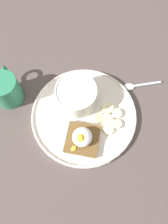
# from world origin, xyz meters

# --- Properties ---
(ground_plane) EXTENTS (1.20, 1.20, 0.02)m
(ground_plane) POSITION_xyz_m (0.00, 0.00, 0.01)
(ground_plane) COLOR #504442
(ground_plane) RESTS_ON ground
(plate) EXTENTS (0.31, 0.31, 0.02)m
(plate) POSITION_xyz_m (0.00, 0.00, 0.03)
(plate) COLOR silver
(plate) RESTS_ON ground_plane
(oatmeal_bowl) EXTENTS (0.12, 0.12, 0.07)m
(oatmeal_bowl) POSITION_xyz_m (0.04, 0.04, 0.06)
(oatmeal_bowl) COLOR white
(oatmeal_bowl) RESTS_ON plate
(toast_slice) EXTENTS (0.10, 0.10, 0.02)m
(toast_slice) POSITION_xyz_m (-0.07, -0.02, 0.04)
(toast_slice) COLOR brown
(toast_slice) RESTS_ON plate
(poached_egg) EXTENTS (0.07, 0.05, 0.04)m
(poached_egg) POSITION_xyz_m (-0.07, -0.02, 0.06)
(poached_egg) COLOR white
(poached_egg) RESTS_ON toast_slice
(banana_slice_front) EXTENTS (0.03, 0.03, 0.01)m
(banana_slice_front) POSITION_xyz_m (-0.02, -0.08, 0.03)
(banana_slice_front) COLOR beige
(banana_slice_front) RESTS_ON plate
(banana_slice_left) EXTENTS (0.05, 0.05, 0.01)m
(banana_slice_left) POSITION_xyz_m (0.01, -0.07, 0.04)
(banana_slice_left) COLOR beige
(banana_slice_left) RESTS_ON plate
(banana_slice_back) EXTENTS (0.04, 0.04, 0.01)m
(banana_slice_back) POSITION_xyz_m (0.00, -0.10, 0.04)
(banana_slice_back) COLOR beige
(banana_slice_back) RESTS_ON plate
(banana_slice_right) EXTENTS (0.05, 0.05, 0.02)m
(banana_slice_right) POSITION_xyz_m (0.04, -0.06, 0.04)
(banana_slice_right) COLOR beige
(banana_slice_right) RESTS_ON plate
(banana_slice_inner) EXTENTS (0.04, 0.04, 0.01)m
(banana_slice_inner) POSITION_xyz_m (0.03, -0.09, 0.04)
(banana_slice_inner) COLOR #F1E6BE
(banana_slice_inner) RESTS_ON plate
(banana_slice_outer) EXTENTS (0.04, 0.04, 0.02)m
(banana_slice_outer) POSITION_xyz_m (0.00, -0.04, 0.04)
(banana_slice_outer) COLOR beige
(banana_slice_outer) RESTS_ON plate
(coffee_mug) EXTENTS (0.11, 0.08, 0.09)m
(coffee_mug) POSITION_xyz_m (-0.01, 0.23, 0.07)
(coffee_mug) COLOR #2C7F5B
(coffee_mug) RESTS_ON ground_plane
(spoon) EXTENTS (0.07, 0.11, 0.01)m
(spoon) POSITION_xyz_m (0.15, -0.13, 0.02)
(spoon) COLOR silver
(spoon) RESTS_ON ground_plane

